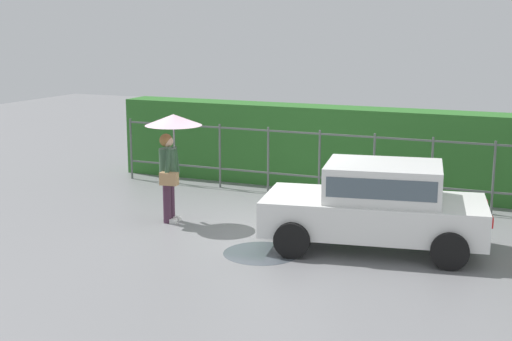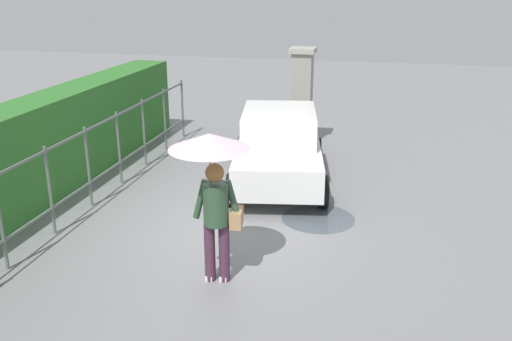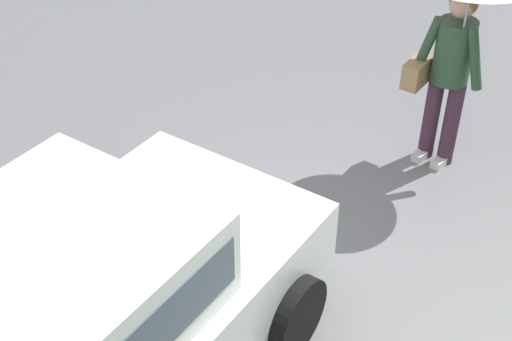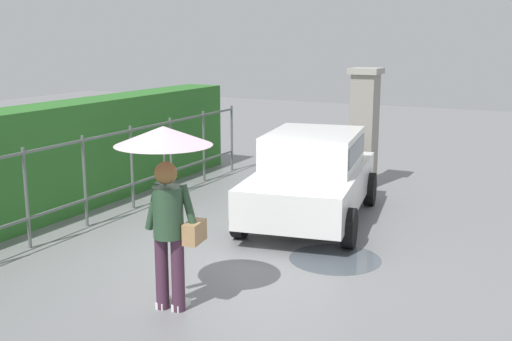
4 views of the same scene
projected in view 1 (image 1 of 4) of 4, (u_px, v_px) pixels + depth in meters
The scene contains 6 objects.
ground_plane at pixel (276, 225), 13.62m from camera, with size 40.00×40.00×0.00m, color slate.
car at pixel (377, 202), 12.05m from camera, with size 3.94×2.37×1.48m.
pedestrian at pixel (171, 140), 13.56m from camera, with size 1.09×1.09×2.09m.
fence_section at pixel (319, 161), 15.64m from camera, with size 9.81×0.05×1.50m.
hedge_row at pixel (334, 148), 16.55m from camera, with size 10.76×0.90×1.90m, color #2D6B28.
puddle_near at pixel (261, 253), 11.93m from camera, with size 1.29×1.29×0.00m, color #4C545B.
Camera 1 is at (4.86, -12.20, 3.76)m, focal length 49.95 mm.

